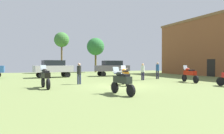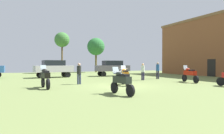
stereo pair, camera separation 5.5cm
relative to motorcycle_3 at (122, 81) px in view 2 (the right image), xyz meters
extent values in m
cube|color=olive|center=(1.85, 3.65, -0.71)|extent=(44.00, 52.00, 0.02)
cube|color=black|center=(16.88, 8.28, 0.38)|extent=(0.08, 1.20, 2.20)
cylinder|color=black|center=(8.48, 0.67, -0.40)|extent=(0.26, 0.63, 0.62)
cylinder|color=black|center=(-0.08, 0.71, -0.40)|extent=(0.19, 0.61, 0.60)
cylinder|color=black|center=(0.09, -0.76, -0.40)|extent=(0.19, 0.61, 0.60)
cube|color=#242B26|center=(0.00, -0.03, 0.08)|extent=(0.50, 1.29, 0.36)
ellipsoid|color=#242B26|center=(-0.03, 0.25, 0.36)|extent=(0.37, 0.51, 0.24)
cube|color=black|center=(0.03, -0.25, 0.32)|extent=(0.36, 0.59, 0.12)
cube|color=silver|center=(-0.06, 0.56, 0.54)|extent=(0.37, 0.19, 0.39)
cylinder|color=#B7B7BC|center=(-0.05, 0.47, 0.48)|extent=(0.62, 0.11, 0.04)
cylinder|color=black|center=(8.64, 4.41, -0.39)|extent=(0.24, 0.64, 0.63)
cylinder|color=black|center=(8.32, 2.81, -0.39)|extent=(0.24, 0.64, 0.63)
cube|color=#B11A0A|center=(8.48, 3.61, 0.10)|extent=(0.62, 1.43, 0.36)
ellipsoid|color=#B11A0A|center=(8.54, 3.91, 0.38)|extent=(0.41, 0.53, 0.24)
cube|color=black|center=(8.43, 3.37, 0.34)|extent=(0.40, 0.61, 0.12)
cube|color=silver|center=(8.61, 4.25, 0.56)|extent=(0.38, 0.22, 0.39)
cylinder|color=#B7B7BC|center=(8.59, 4.15, 0.50)|extent=(0.61, 0.16, 0.04)
cylinder|color=black|center=(-3.40, 5.13, -0.36)|extent=(0.19, 0.69, 0.68)
cylinder|color=black|center=(-3.24, 3.68, -0.36)|extent=(0.19, 0.69, 0.68)
cube|color=black|center=(-3.32, 4.41, 0.16)|extent=(0.49, 1.27, 0.36)
ellipsoid|color=black|center=(-3.35, 4.68, 0.44)|extent=(0.37, 0.51, 0.24)
cube|color=black|center=(-3.30, 4.19, 0.40)|extent=(0.36, 0.59, 0.12)
cube|color=silver|center=(-3.38, 4.99, 0.62)|extent=(0.37, 0.19, 0.39)
cylinder|color=#B7B7BC|center=(-3.37, 4.90, 0.56)|extent=(0.62, 0.10, 0.04)
cylinder|color=black|center=(2.48, 4.58, -0.38)|extent=(0.29, 0.65, 0.64)
cylinder|color=black|center=(2.08, 3.19, -0.38)|extent=(0.29, 0.65, 0.64)
cube|color=#BD6712|center=(2.28, 3.88, 0.12)|extent=(0.69, 1.28, 0.36)
ellipsoid|color=#BD6712|center=(2.36, 4.15, 0.40)|extent=(0.44, 0.55, 0.24)
cube|color=black|center=(2.22, 3.68, 0.36)|extent=(0.44, 0.62, 0.12)
cube|color=silver|center=(2.44, 4.45, 0.58)|extent=(0.39, 0.25, 0.39)
cylinder|color=#B7B7BC|center=(2.42, 4.36, 0.52)|extent=(0.61, 0.21, 0.04)
cylinder|color=black|center=(-2.68, 13.83, -0.38)|extent=(0.66, 0.29, 0.64)
cylinder|color=black|center=(-2.84, 15.26, -0.38)|extent=(0.66, 0.29, 0.64)
cylinder|color=black|center=(0.23, 14.16, -0.38)|extent=(0.66, 0.29, 0.64)
cylinder|color=black|center=(0.06, 15.59, -0.38)|extent=(0.66, 0.29, 0.64)
cube|color=#B2AEB6|center=(-1.31, 14.71, 0.31)|extent=(4.48, 2.28, 0.75)
cube|color=black|center=(-1.31, 14.71, 0.99)|extent=(2.53, 1.84, 0.61)
cylinder|color=black|center=(4.59, 13.79, -0.38)|extent=(0.65, 0.25, 0.64)
cylinder|color=black|center=(4.67, 15.23, -0.38)|extent=(0.65, 0.25, 0.64)
cylinder|color=black|center=(7.51, 13.65, -0.38)|extent=(0.65, 0.25, 0.64)
cylinder|color=black|center=(7.59, 15.08, -0.38)|extent=(0.65, 0.25, 0.64)
cube|color=#55505A|center=(6.09, 14.44, 0.31)|extent=(4.39, 2.01, 0.75)
cube|color=black|center=(6.09, 14.44, 0.99)|extent=(2.44, 1.70, 0.61)
cylinder|color=#29304D|center=(-0.72, 5.99, -0.30)|extent=(0.14, 0.14, 0.81)
cylinder|color=#29304D|center=(-0.55, 6.00, -0.30)|extent=(0.14, 0.14, 0.81)
cylinder|color=black|center=(-0.64, 6.00, 0.42)|extent=(0.37, 0.37, 0.64)
sphere|color=tan|center=(-0.64, 6.00, 0.85)|extent=(0.22, 0.22, 0.22)
cylinder|color=#25243D|center=(8.40, 7.84, -0.28)|extent=(0.14, 0.14, 0.85)
cylinder|color=#25243D|center=(8.30, 7.97, -0.28)|extent=(0.14, 0.14, 0.85)
cylinder|color=#214A89|center=(8.35, 7.90, 0.49)|extent=(0.48, 0.48, 0.68)
sphere|color=tan|center=(8.35, 7.90, 0.94)|extent=(0.23, 0.23, 0.23)
cylinder|color=#282449|center=(5.96, 7.22, -0.31)|extent=(0.14, 0.14, 0.80)
cylinder|color=#282449|center=(6.06, 7.08, -0.31)|extent=(0.14, 0.14, 0.80)
cylinder|color=silver|center=(6.01, 7.15, 0.41)|extent=(0.47, 0.47, 0.63)
sphere|color=tan|center=(6.01, 7.15, 0.83)|extent=(0.22, 0.22, 0.22)
cylinder|color=brown|center=(1.62, 25.32, 1.86)|extent=(0.28, 0.28, 5.13)
sphere|color=#3A7032|center=(1.62, 25.32, 4.99)|extent=(2.53, 2.53, 2.53)
cylinder|color=brown|center=(8.10, 26.25, 1.33)|extent=(0.34, 0.34, 4.08)
sphere|color=#2B6B32|center=(8.10, 26.25, 4.11)|extent=(3.28, 3.28, 3.28)
camera|label=1|loc=(-4.80, -9.20, 0.91)|focal=32.04mm
camera|label=2|loc=(-4.75, -9.22, 0.91)|focal=32.04mm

